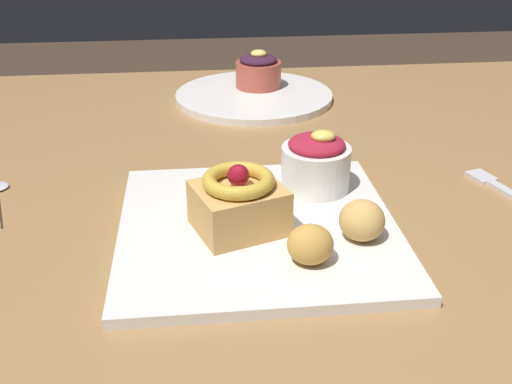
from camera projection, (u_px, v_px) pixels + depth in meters
dining_table at (289, 241)px, 0.82m from camera, size 1.40×1.07×0.73m
front_plate at (258, 228)px, 0.67m from camera, size 0.30×0.30×0.01m
cake_slice at (239, 202)px, 0.64m from camera, size 0.11×0.10×0.08m
berry_ramekin at (316, 163)px, 0.73m from camera, size 0.08×0.08×0.08m
fritter_front at (362, 220)px, 0.63m from camera, size 0.05×0.05×0.04m
fritter_middle at (310, 244)px, 0.59m from camera, size 0.05×0.04×0.04m
back_plate at (254, 96)px, 1.08m from camera, size 0.28×0.28×0.01m
back_ramekin at (257, 71)px, 1.09m from camera, size 0.08×0.08×0.07m
fork at (500, 188)px, 0.76m from camera, size 0.05×0.13×0.00m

